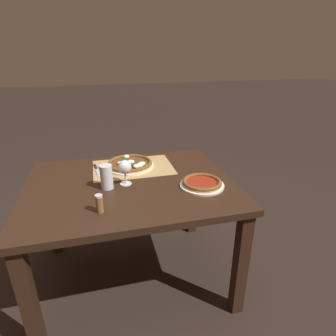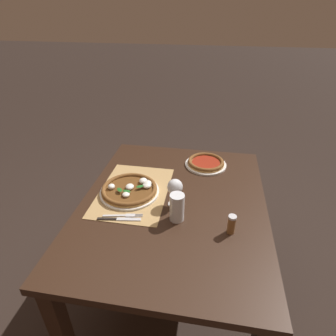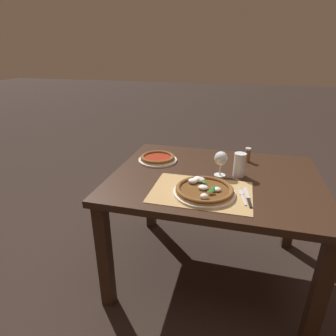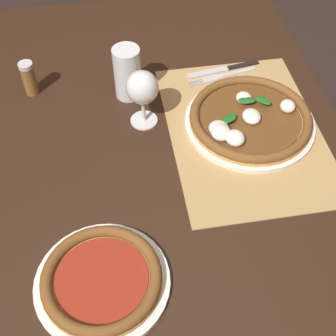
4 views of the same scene
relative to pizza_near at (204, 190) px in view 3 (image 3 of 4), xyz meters
name	(u,v)px [view 3 (image 3 of 4)]	position (x,y,z in m)	size (l,w,h in m)	color
ground_plane	(208,270)	(0.03, 0.25, -0.76)	(24.00, 24.00, 0.00)	black
dining_table	(214,190)	(0.03, 0.25, -0.12)	(1.25, 0.98, 0.74)	black
paper_placemat	(201,192)	(-0.02, 0.02, -0.02)	(0.54, 0.38, 0.00)	#A88451
pizza_near	(204,190)	(0.00, 0.00, 0.00)	(0.33, 0.33, 0.05)	silver
pizza_far	(158,158)	(-0.38, 0.40, 0.00)	(0.27, 0.27, 0.04)	silver
wine_glass	(221,159)	(0.06, 0.26, 0.08)	(0.08, 0.08, 0.16)	silver
pint_glass	(239,165)	(0.17, 0.29, 0.05)	(0.07, 0.07, 0.15)	silver
fork	(242,196)	(0.20, 0.02, -0.02)	(0.05, 0.20, 0.00)	#B7B7BC
knife	(248,197)	(0.23, 0.01, -0.02)	(0.05, 0.22, 0.01)	black
pepper_shaker	(248,155)	(0.22, 0.55, 0.03)	(0.04, 0.04, 0.10)	brown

